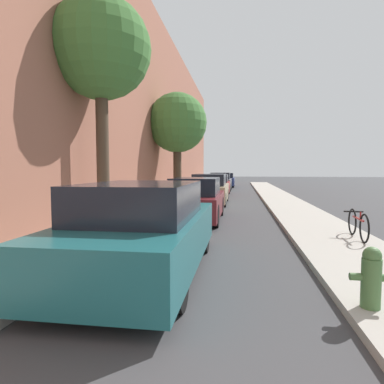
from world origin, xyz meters
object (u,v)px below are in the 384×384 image
Objects in this scene: parked_car_champagne at (210,190)px; parked_car_teal at (144,230)px; parked_car_maroon at (196,200)px; fire_hydrant at (371,277)px; parked_car_grey at (221,182)px; parked_car_red at (216,185)px; street_tree_far at (177,124)px; parked_car_navy at (225,180)px; street_tree_near at (101,51)px; bicycle at (358,224)px.

parked_car_teal is at bearing -90.56° from parked_car_champagne.
parked_car_teal is 1.10× the size of parked_car_maroon.
parked_car_teal reaches higher than fire_hydrant.
parked_car_teal is 21.37m from parked_car_grey.
parked_car_red is 0.71× the size of street_tree_far.
parked_car_maroon is 15.70m from parked_car_grey.
street_tree_far is at bearing -113.82° from parked_car_red.
parked_car_grey reaches higher than parked_car_red.
fire_hydrant is (2.98, -27.92, -0.16)m from parked_car_navy.
parked_car_navy is 0.72× the size of street_tree_near.
parked_car_red reaches higher than parked_car_navy.
parked_car_maroon is at bearing -73.75° from street_tree_far.
parked_car_navy is (0.12, 5.31, -0.04)m from parked_car_grey.
parked_car_red is at bearing 99.99° from fire_hydrant.
street_tree_far is (-1.90, 1.23, 3.48)m from parked_car_champagne.
parked_car_teal is 11.05m from parked_car_champagne.
parked_car_navy is at bearing 89.89° from parked_car_champagne.
parked_car_teal is at bearing -57.62° from street_tree_near.
street_tree_near is (-2.25, 3.54, 4.27)m from parked_car_teal.
bicycle is at bearing 32.84° from parked_car_teal.
street_tree_far is at bearing -97.64° from parked_car_navy.
parked_car_red is 17.90m from fire_hydrant.
bicycle is (6.12, -9.48, -3.73)m from street_tree_far.
street_tree_near is (-2.27, -12.84, 4.35)m from parked_car_red.
parked_car_red is (0.02, 16.38, -0.07)m from parked_car_teal.
parked_car_grey is at bearing 90.49° from parked_car_champagne.
street_tree_near is 3.96× the size of bicycle.
parked_car_champagne is 8.96m from street_tree_near.
fire_hydrant is at bearing -80.01° from parked_car_red.
parked_car_champagne is (0.11, 11.05, -0.02)m from parked_car_teal.
parked_car_red is 10.30m from parked_car_navy.
street_tree_far reaches higher than parked_car_maroon.
parked_car_champagne is at bearing -89.51° from parked_car_grey.
parked_car_champagne is 0.80× the size of street_tree_far.
street_tree_far is 7.87× the size of fire_hydrant.
street_tree_far is (-1.93, 6.61, 3.50)m from parked_car_maroon.
parked_car_champagne is 1.12× the size of parked_car_grey.
parked_car_champagne is 5.33m from parked_car_red.
parked_car_teal is 0.81× the size of street_tree_far.
parked_car_red is (-0.09, 5.33, -0.05)m from parked_car_champagne.
parked_car_maroon is 0.74× the size of street_tree_far.
street_tree_near reaches higher than parked_car_navy.
fire_hydrant is at bearing -21.71° from parked_car_teal.
street_tree_near is 8.49m from fire_hydrant.
parked_car_champagne is at bearing 90.26° from parked_car_maroon.
parked_car_maroon is 7.72m from street_tree_far.
parked_car_maroon is 5.09m from bicycle.
street_tree_near reaches higher than street_tree_far.
bicycle is (4.22, -8.25, -0.25)m from parked_car_champagne.
street_tree_far reaches higher than parked_car_teal.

